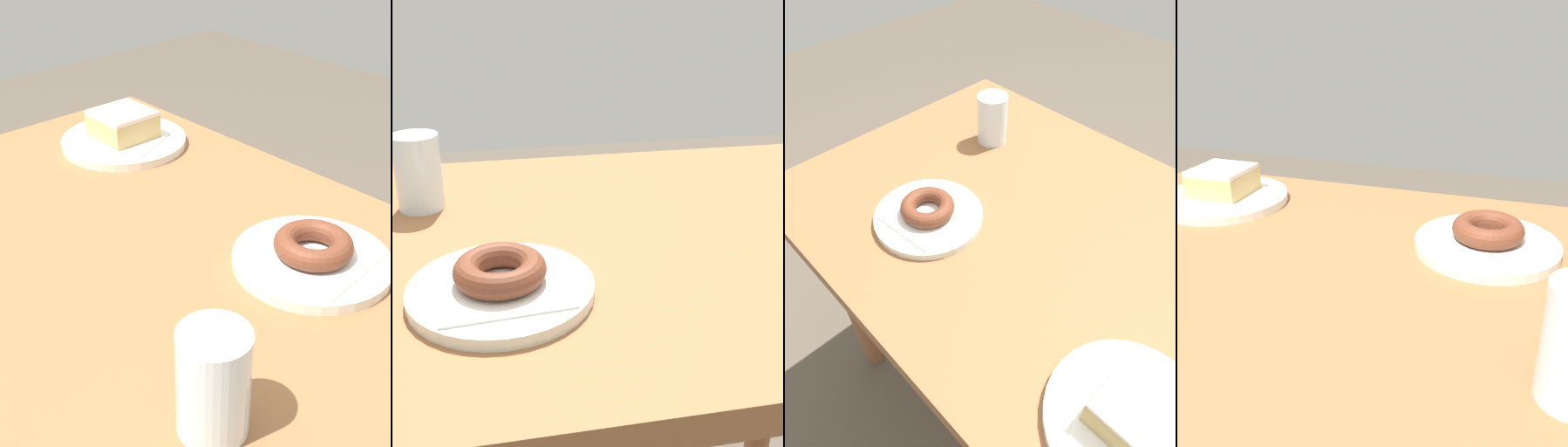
# 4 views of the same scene
# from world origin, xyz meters

# --- Properties ---
(table) EXTENTS (1.00, 0.70, 0.78)m
(table) POSITION_xyz_m (0.00, 0.00, 0.65)
(table) COLOR brown
(table) RESTS_ON ground_plane
(plate_chocolate_ring) EXTENTS (0.21, 0.21, 0.01)m
(plate_chocolate_ring) POSITION_xyz_m (-0.16, -0.14, 0.78)
(plate_chocolate_ring) COLOR silver
(plate_chocolate_ring) RESTS_ON table
(napkin_chocolate_ring) EXTENTS (0.15, 0.15, 0.00)m
(napkin_chocolate_ring) POSITION_xyz_m (-0.16, -0.14, 0.79)
(napkin_chocolate_ring) COLOR white
(napkin_chocolate_ring) RESTS_ON plate_chocolate_ring
(donut_chocolate_ring) EXTENTS (0.10, 0.10, 0.03)m
(donut_chocolate_ring) POSITION_xyz_m (-0.16, -0.14, 0.81)
(donut_chocolate_ring) COLOR brown
(donut_chocolate_ring) RESTS_ON napkin_chocolate_ring
(plate_glazed_square) EXTENTS (0.22, 0.22, 0.01)m
(plate_glazed_square) POSITION_xyz_m (0.30, -0.19, 0.78)
(plate_glazed_square) COLOR silver
(plate_glazed_square) RESTS_ON table
(napkin_glazed_square) EXTENTS (0.18, 0.18, 0.00)m
(napkin_glazed_square) POSITION_xyz_m (0.30, -0.19, 0.79)
(napkin_glazed_square) COLOR white
(napkin_glazed_square) RESTS_ON plate_glazed_square
(donut_glazed_square) EXTENTS (0.10, 0.10, 0.05)m
(donut_glazed_square) POSITION_xyz_m (0.30, -0.19, 0.82)
(donut_glazed_square) COLOR tan
(donut_glazed_square) RESTS_ON napkin_glazed_square
(water_glass) EXTENTS (0.07, 0.07, 0.11)m
(water_glass) POSITION_xyz_m (-0.27, 0.14, 0.83)
(water_glass) COLOR silver
(water_glass) RESTS_ON table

